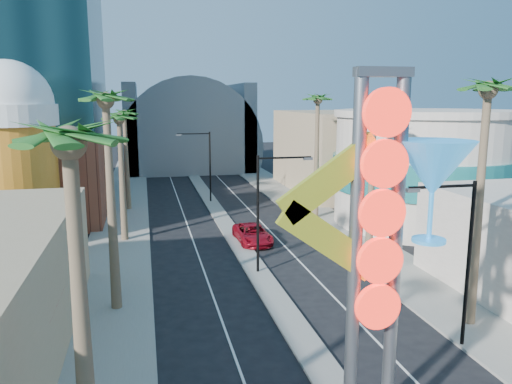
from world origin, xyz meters
name	(u,v)px	position (x,y,z in m)	size (l,w,h in m)	color
sidewalk_west	(121,226)	(-9.50, 35.00, 0.07)	(5.00, 100.00, 0.15)	gray
sidewalk_east	(317,215)	(9.50, 35.00, 0.07)	(5.00, 100.00, 0.15)	gray
median	(219,213)	(0.00, 38.00, 0.07)	(1.60, 84.00, 0.15)	gray
brick_filler_west	(49,181)	(-16.00, 38.00, 4.00)	(10.00, 10.00, 8.00)	brown
filler_east	(332,152)	(16.00, 48.00, 5.00)	(10.00, 20.00, 10.00)	tan
beer_mug	(12,149)	(-17.00, 30.00, 7.84)	(7.00, 7.00, 14.50)	#B77318
turquoise_building	(423,168)	(18.00, 30.00, 5.25)	(16.60, 16.60, 10.60)	beige
canopy	(188,143)	(0.00, 72.00, 4.31)	(22.00, 16.00, 22.00)	slate
neon_sign	(400,233)	(0.82, 2.96, 7.31)	(6.53, 2.60, 12.55)	gray
streetlight_0	(266,202)	(0.55, 20.00, 4.88)	(3.79, 0.25, 8.00)	black
streetlight_1	(205,160)	(-0.55, 44.00, 4.88)	(3.79, 0.25, 8.00)	black
streetlight_2	(460,250)	(6.72, 8.00, 4.83)	(3.45, 0.25, 8.00)	black
palm_0	(71,166)	(-9.00, 2.00, 9.93)	(2.40, 2.40, 11.70)	brown
palm_1	(106,114)	(-9.00, 16.00, 10.82)	(2.40, 2.40, 12.70)	brown
palm_2	(119,126)	(-9.00, 30.00, 9.48)	(2.40, 2.40, 11.20)	brown
palm_3	(124,120)	(-9.00, 42.00, 9.48)	(2.40, 2.40, 11.20)	brown
palm_5	(487,106)	(9.00, 10.00, 11.27)	(2.40, 2.40, 13.20)	brown
palm_6	(374,122)	(9.00, 22.00, 9.93)	(2.40, 2.40, 11.70)	brown
palm_7	(318,107)	(9.00, 34.00, 10.82)	(2.40, 2.40, 12.70)	brown
red_pickup	(253,234)	(1.20, 27.18, 0.75)	(2.48, 5.37, 1.49)	maroon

